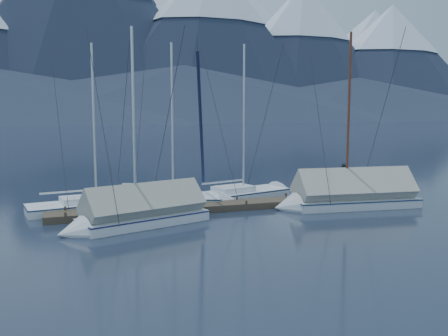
{
  "coord_description": "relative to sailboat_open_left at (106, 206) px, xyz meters",
  "views": [
    {
      "loc": [
        -8.07,
        -21.39,
        5.11
      ],
      "look_at": [
        0.0,
        2.0,
        2.2
      ],
      "focal_mm": 38.0,
      "sensor_mm": 36.0,
      "label": 1
    }
  ],
  "objects": [
    {
      "name": "ground",
      "position": [
        5.92,
        -4.16,
        -0.17
      ],
      "size": [
        1000.0,
        1000.0,
        0.0
      ],
      "primitive_type": "plane",
      "color": "black",
      "rests_on": "ground"
    },
    {
      "name": "mountain_range",
      "position": [
        10.04,
        366.28,
        58.49
      ],
      "size": [
        877.0,
        584.0,
        150.5
      ],
      "color": "#475675",
      "rests_on": "ground"
    },
    {
      "name": "dock",
      "position": [
        5.92,
        -2.16,
        -0.06
      ],
      "size": [
        18.0,
        1.5,
        0.54
      ],
      "color": "#382D23",
      "rests_on": "ground"
    },
    {
      "name": "mooring_posts",
      "position": [
        5.42,
        -2.16,
        0.18
      ],
      "size": [
        15.12,
        1.52,
        0.35
      ],
      "color": "#382D23",
      "rests_on": "ground"
    },
    {
      "name": "sailboat_open_left",
      "position": [
        0.0,
        0.0,
        0.0
      ],
      "size": [
        7.41,
        3.36,
        9.49
      ],
      "color": "white",
      "rests_on": "ground"
    },
    {
      "name": "sailboat_open_mid",
      "position": [
        4.17,
        -0.06,
        0.0
      ],
      "size": [
        7.61,
        4.72,
        9.76
      ],
      "color": "silver",
      "rests_on": "ground"
    },
    {
      "name": "sailboat_open_right",
      "position": [
        8.57,
        0.63,
        0.01
      ],
      "size": [
        7.8,
        4.15,
        9.94
      ],
      "color": "silver",
      "rests_on": "ground"
    },
    {
      "name": "sailboat_covered_near",
      "position": [
        12.21,
        -3.76,
        0.35
      ],
      "size": [
        8.16,
        3.53,
        10.32
      ],
      "color": "silver",
      "rests_on": "ground"
    },
    {
      "name": "sailboat_covered_far",
      "position": [
        0.8,
        -4.41,
        0.31
      ],
      "size": [
        7.21,
        4.09,
        9.69
      ],
      "color": "silver",
      "rests_on": "ground"
    },
    {
      "name": "person",
      "position": [
        13.38,
        -2.06,
        1.09
      ],
      "size": [
        0.65,
        0.78,
        1.83
      ],
      "primitive_type": "imported",
      "rotation": [
        0.0,
        0.0,
        1.21
      ],
      "color": "black",
      "rests_on": "dock"
    }
  ]
}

